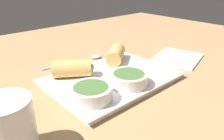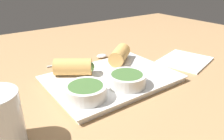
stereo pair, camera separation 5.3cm
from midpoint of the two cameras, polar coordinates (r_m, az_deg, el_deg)
table_surface at (r=53.83cm, az=3.43°, el=-5.46°), size 180.00×140.00×2.00cm
serving_plate at (r=55.58cm, az=2.75°, el=-2.39°), size 31.62×22.59×1.50cm
roll_front_left at (r=55.58cm, az=-7.00°, el=0.74°), size 10.18×8.95×4.33cm
roll_front_right at (r=64.17cm, az=4.50°, el=4.05°), size 10.07×9.21×4.33cm
dipping_bowl_near at (r=50.52cm, az=6.92°, el=-2.46°), size 8.88×8.88×2.87cm
dipping_bowl_far at (r=45.30cm, az=-3.51°, el=-5.61°), size 8.88×8.88×2.87cm
spoon at (r=70.58cm, az=-2.40°, el=3.25°), size 19.62×4.29×1.20cm
napkin at (r=73.23cm, az=20.48°, el=2.30°), size 18.42×16.79×0.60cm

